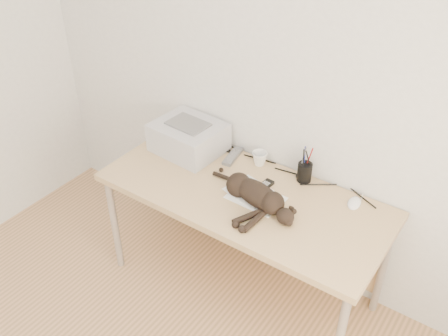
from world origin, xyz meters
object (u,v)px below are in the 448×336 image
Objects in this scene: cat at (254,194)px; printer at (189,137)px; mug at (260,159)px; mouse at (355,201)px; pen_cup at (305,172)px; desk at (251,203)px.

printer is at bearing 172.23° from cat.
cat reaches higher than mug.
mug is 0.61m from mouse.
printer reaches higher than cat.
cat is 0.36m from mug.
mouse is (0.32, -0.04, -0.04)m from pen_cup.
cat is (0.09, -0.13, 0.19)m from desk.
printer reaches higher than mouse.
mug is 0.43× the size of pen_cup.
desk is at bearing -136.80° from pen_cup.
desk is 0.58m from mouse.
cat is 2.84× the size of pen_cup.
mouse is at bearing -2.57° from mug.
desk is at bearing 136.47° from cat.
mouse reaches higher than desk.
desk is 0.56m from printer.
desk is at bearing -69.91° from mug.
printer is 0.64m from cat.
cat reaches higher than desk.
printer is 4.64× the size of mug.
mug is at bearing -178.01° from pen_cup.
cat is 0.36m from pen_cup.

